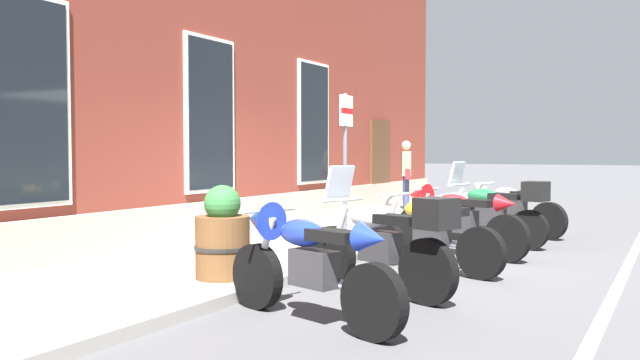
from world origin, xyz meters
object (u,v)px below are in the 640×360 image
object	(u,v)px
motorcycle_blue_sport	(304,258)
motorcycle_grey_naked	(510,209)
pedestrian_tan_coat	(406,171)
motorcycle_green_touring	(494,211)
parking_sign	(346,147)
motorcycle_yellow_naked	(427,233)
motorcycle_silver_touring	(384,242)
barrel_planter	(223,238)
motorcycle_red_sport	(454,217)

from	to	relation	value
motorcycle_blue_sport	motorcycle_grey_naked	size ratio (longest dim) A/B	1.00
motorcycle_blue_sport	pedestrian_tan_coat	distance (m)	9.80
motorcycle_green_touring	parking_sign	distance (m)	2.73
motorcycle_yellow_naked	motorcycle_grey_naked	bearing A→B (deg)	-1.51
motorcycle_silver_touring	motorcycle_green_touring	size ratio (longest dim) A/B	1.00
barrel_planter	pedestrian_tan_coat	bearing A→B (deg)	8.73
motorcycle_grey_naked	motorcycle_yellow_naked	bearing A→B (deg)	178.49
motorcycle_green_touring	barrel_planter	distance (m)	4.97
motorcycle_grey_naked	parking_sign	xyz separation A→B (m)	(-3.37, 1.58, 1.09)
pedestrian_tan_coat	barrel_planter	distance (m)	8.78
motorcycle_silver_touring	motorcycle_green_touring	xyz separation A→B (m)	(4.06, -0.12, -0.00)
barrel_planter	motorcycle_silver_touring	bearing A→B (deg)	-70.54
motorcycle_green_touring	motorcycle_grey_naked	world-z (taller)	motorcycle_green_touring
motorcycle_blue_sport	motorcycle_grey_naked	xyz separation A→B (m)	(6.81, -0.22, -0.09)
motorcycle_yellow_naked	motorcycle_green_touring	world-z (taller)	motorcycle_green_touring
barrel_planter	motorcycle_grey_naked	bearing A→B (deg)	-15.39
parking_sign	pedestrian_tan_coat	bearing A→B (deg)	13.57
motorcycle_blue_sport	parking_sign	world-z (taller)	parking_sign
motorcycle_blue_sport	pedestrian_tan_coat	world-z (taller)	pedestrian_tan_coat
motorcycle_red_sport	motorcycle_grey_naked	distance (m)	2.63
motorcycle_silver_touring	motorcycle_yellow_naked	bearing A→B (deg)	3.00
motorcycle_yellow_naked	motorcycle_grey_naked	distance (m)	3.98
motorcycle_yellow_naked	motorcycle_blue_sport	bearing A→B (deg)	177.61
pedestrian_tan_coat	barrel_planter	bearing A→B (deg)	-171.27
motorcycle_green_touring	motorcycle_silver_touring	bearing A→B (deg)	178.33
motorcycle_blue_sport	barrel_planter	size ratio (longest dim) A/B	2.01
motorcycle_red_sport	parking_sign	world-z (taller)	parking_sign
motorcycle_red_sport	pedestrian_tan_coat	bearing A→B (deg)	28.47
motorcycle_grey_naked	barrel_planter	size ratio (longest dim) A/B	2.00
pedestrian_tan_coat	barrel_planter	world-z (taller)	pedestrian_tan_coat
motorcycle_blue_sport	motorcycle_grey_naked	world-z (taller)	motorcycle_blue_sport
motorcycle_green_touring	motorcycle_red_sport	bearing A→B (deg)	165.80
motorcycle_blue_sport	motorcycle_green_touring	world-z (taller)	motorcycle_green_touring
parking_sign	barrel_planter	size ratio (longest dim) A/B	2.18
motorcycle_red_sport	motorcycle_blue_sport	bearing A→B (deg)	179.67
motorcycle_grey_naked	motorcycle_red_sport	bearing A→B (deg)	175.65
motorcycle_green_touring	pedestrian_tan_coat	bearing A→B (deg)	37.65
motorcycle_red_sport	motorcycle_grey_naked	bearing A→B (deg)	-4.35
motorcycle_red_sport	pedestrian_tan_coat	world-z (taller)	pedestrian_tan_coat
motorcycle_yellow_naked	pedestrian_tan_coat	distance (m)	7.18
motorcycle_blue_sport	motorcycle_red_sport	bearing A→B (deg)	-0.33
motorcycle_silver_touring	motorcycle_yellow_naked	size ratio (longest dim) A/B	0.95
barrel_planter	motorcycle_blue_sport	bearing A→B (deg)	-116.08
motorcycle_yellow_naked	barrel_planter	bearing A→B (deg)	143.42
pedestrian_tan_coat	barrel_planter	xyz separation A→B (m)	(-8.67, -1.33, -0.48)
motorcycle_silver_touring	parking_sign	size ratio (longest dim) A/B	0.88
motorcycle_grey_naked	parking_sign	bearing A→B (deg)	154.87
pedestrian_tan_coat	parking_sign	bearing A→B (deg)	-166.43
motorcycle_green_touring	motorcycle_grey_naked	bearing A→B (deg)	3.70
motorcycle_yellow_naked	motorcycle_grey_naked	size ratio (longest dim) A/B	1.02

